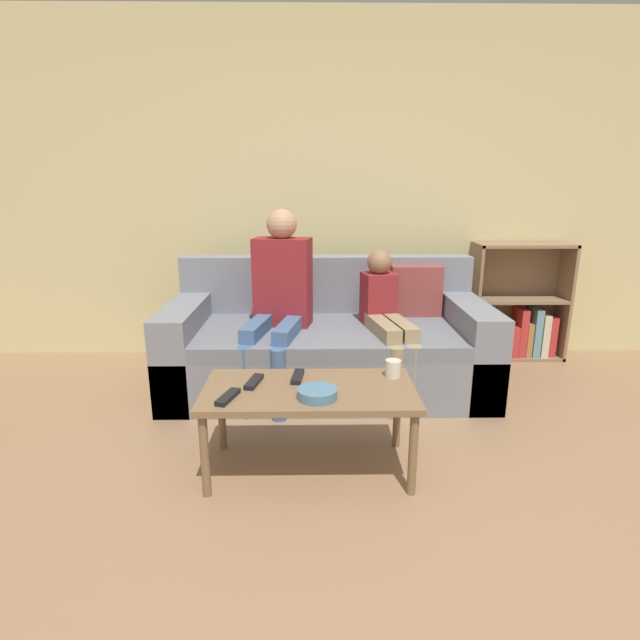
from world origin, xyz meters
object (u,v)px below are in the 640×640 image
coffee_table (309,397)px  person_child (386,316)px  couch (328,346)px  bookshelf (515,316)px  tv_remote_2 (298,377)px  snack_bowl (317,393)px  cup_near (393,368)px  tv_remote_0 (228,397)px  person_adult (279,291)px  tv_remote_1 (254,382)px

coffee_table → person_child: bearing=61.6°
couch → bookshelf: bookshelf is taller
tv_remote_2 → snack_bowl: size_ratio=0.95×
coffee_table → snack_bowl: snack_bowl is taller
couch → person_child: person_child is taller
cup_near → tv_remote_0: size_ratio=0.49×
tv_remote_0 → snack_bowl: snack_bowl is taller
couch → cup_near: bearing=-72.7°
couch → cup_near: couch is taller
couch → person_child: (0.37, -0.16, 0.25)m
coffee_table → person_adult: (-0.20, 0.99, 0.31)m
couch → tv_remote_1: (-0.39, -1.03, 0.16)m
couch → tv_remote_1: couch is taller
tv_remote_2 → person_child: bearing=61.2°
bookshelf → snack_bowl: size_ratio=5.05×
coffee_table → tv_remote_0: bearing=-161.2°
tv_remote_1 → cup_near: bearing=19.0°
bookshelf → cup_near: bearing=-129.0°
couch → tv_remote_1: size_ratio=12.04×
coffee_table → tv_remote_0: (-0.36, -0.12, 0.06)m
person_adult → snack_bowl: person_adult is taller
person_adult → cup_near: person_adult is taller
person_adult → tv_remote_2: 0.92m
tv_remote_0 → tv_remote_1: (0.10, 0.18, 0.00)m
tv_remote_0 → tv_remote_1: size_ratio=1.00×
tv_remote_1 → person_child: bearing=60.3°
coffee_table → tv_remote_2: (-0.06, 0.12, 0.06)m
bookshelf → person_child: bearing=-147.2°
couch → snack_bowl: 1.21m
coffee_table → tv_remote_1: (-0.27, 0.05, 0.06)m
tv_remote_0 → snack_bowl: 0.40m
cup_near → tv_remote_0: (-0.78, -0.26, -0.03)m
coffee_table → couch: bearing=83.3°
person_adult → cup_near: 1.07m
tv_remote_1 → coffee_table: bearing=0.6°
person_child → tv_remote_2: (-0.55, -0.80, -0.09)m
tv_remote_0 → person_adult: bearing=98.5°
cup_near → tv_remote_1: (-0.69, -0.09, -0.03)m
bookshelf → cup_near: size_ratio=10.73×
coffee_table → tv_remote_1: tv_remote_1 is taller
coffee_table → cup_near: 0.45m
couch → person_adult: person_adult is taller
cup_near → tv_remote_2: (-0.48, -0.02, -0.03)m
tv_remote_1 → snack_bowl: bearing=-17.2°
person_child → cup_near: (-0.08, -0.78, -0.06)m
couch → tv_remote_1: 1.11m
cup_near → snack_bowl: size_ratio=0.47×
couch → tv_remote_1: bearing=-111.0°
person_child → coffee_table: bearing=-129.5°
bookshelf → tv_remote_0: bookshelf is taller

